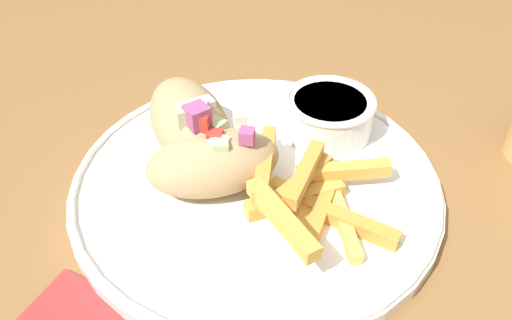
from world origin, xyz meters
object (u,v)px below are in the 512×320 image
(pita_sandwich_near, at_px, (209,161))
(fries_pile, at_px, (309,197))
(sauce_ramekin, at_px, (329,113))
(plate, at_px, (256,181))
(pita_sandwich_far, at_px, (189,122))

(pita_sandwich_near, distance_m, fries_pile, 0.09)
(fries_pile, height_order, sauce_ramekin, sauce_ramekin)
(pita_sandwich_near, bearing_deg, fries_pile, -36.61)
(plate, height_order, pita_sandwich_near, pita_sandwich_near)
(fries_pile, bearing_deg, sauce_ramekin, 99.17)
(pita_sandwich_far, height_order, sauce_ramekin, pita_sandwich_far)
(pita_sandwich_near, bearing_deg, sauce_ramekin, 18.99)
(plate, height_order, fries_pile, fries_pile)
(plate, bearing_deg, fries_pile, -19.08)
(pita_sandwich_far, relative_size, sauce_ramekin, 1.57)
(sauce_ramekin, bearing_deg, pita_sandwich_near, -122.03)
(pita_sandwich_near, height_order, fries_pile, pita_sandwich_near)
(plate, height_order, sauce_ramekin, sauce_ramekin)
(sauce_ramekin, bearing_deg, fries_pile, -80.83)
(pita_sandwich_near, xyz_separation_m, pita_sandwich_far, (-0.04, 0.03, 0.01))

